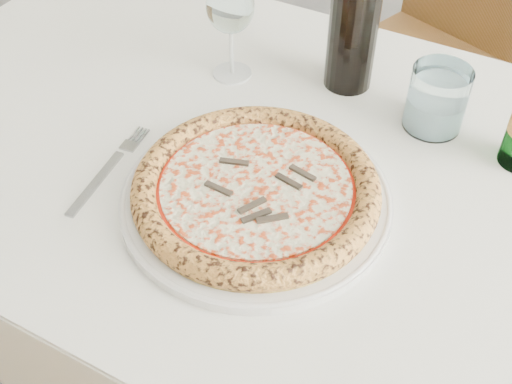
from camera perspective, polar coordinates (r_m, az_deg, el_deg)
floor at (r=1.59m, az=-2.46°, el=-15.29°), size 5.00×6.00×0.02m
dining_table at (r=0.99m, az=2.40°, el=-1.04°), size 1.39×0.88×0.76m
chair_far at (r=1.68m, az=17.10°, el=13.18°), size 0.59×0.59×0.93m
plate at (r=0.85m, az=-0.00°, el=-0.54°), size 0.36×0.36×0.02m
pizza at (r=0.83m, az=-0.00°, el=0.31°), size 0.33×0.33×0.03m
fork at (r=0.92m, az=-13.11°, el=1.88°), size 0.02×0.19×0.00m
wine_glass at (r=1.02m, az=-2.31°, el=15.97°), size 0.07×0.07×0.17m
tumbler at (r=0.98m, az=15.72°, el=7.65°), size 0.09×0.09×0.10m
wine_bottle at (r=1.00m, az=8.85°, el=15.81°), size 0.08×0.08×0.31m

